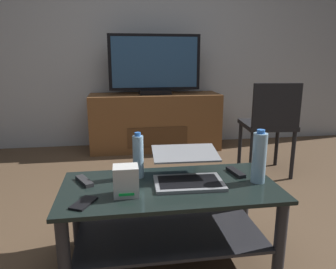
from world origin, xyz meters
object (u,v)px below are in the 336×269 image
(television, at_px, (155,66))
(router_box, at_px, (126,181))
(dining_chair, at_px, (270,122))
(coffee_table, at_px, (170,210))
(tv_remote, at_px, (84,181))
(soundbar_remote, at_px, (236,172))
(media_cabinet, at_px, (155,122))
(water_bottle_near, at_px, (259,157))
(laptop, at_px, (187,170))
(water_bottle_far, at_px, (138,156))
(cell_phone, at_px, (84,203))

(television, relative_size, router_box, 7.03)
(television, bearing_deg, dining_chair, -47.74)
(coffee_table, bearing_deg, tv_remote, 167.01)
(television, xyz_separation_m, soundbar_remote, (0.23, -2.06, -0.54))
(television, bearing_deg, router_box, -100.13)
(media_cabinet, relative_size, water_bottle_near, 5.27)
(television, bearing_deg, water_bottle_near, -82.19)
(water_bottle_near, height_order, tv_remote, water_bottle_near)
(dining_chair, distance_m, laptop, 1.49)
(water_bottle_far, bearing_deg, television, 80.79)
(television, xyz_separation_m, water_bottle_far, (-0.33, -2.03, -0.43))
(soundbar_remote, bearing_deg, dining_chair, 46.87)
(television, height_order, laptop, television)
(tv_remote, relative_size, soundbar_remote, 1.00)
(water_bottle_near, bearing_deg, dining_chair, 61.42)
(media_cabinet, distance_m, soundbar_remote, 2.10)
(router_box, xyz_separation_m, water_bottle_far, (0.07, 0.23, 0.05))
(cell_phone, bearing_deg, media_cabinet, 102.66)
(dining_chair, bearing_deg, television, 132.26)
(coffee_table, bearing_deg, water_bottle_near, -3.03)
(cell_phone, relative_size, soundbar_remote, 0.88)
(router_box, xyz_separation_m, water_bottle_near, (0.70, 0.06, 0.06))
(dining_chair, bearing_deg, cell_phone, -139.85)
(tv_remote, xyz_separation_m, soundbar_remote, (0.85, 0.00, 0.00))
(tv_remote, height_order, soundbar_remote, same)
(coffee_table, relative_size, water_bottle_near, 3.91)
(water_bottle_far, bearing_deg, water_bottle_near, -14.98)
(media_cabinet, bearing_deg, router_box, -100.03)
(water_bottle_far, relative_size, tv_remote, 1.61)
(water_bottle_near, relative_size, cell_phone, 2.06)
(coffee_table, height_order, dining_chair, dining_chair)
(water_bottle_near, distance_m, tv_remote, 0.94)
(television, relative_size, dining_chair, 1.20)
(coffee_table, height_order, cell_phone, cell_phone)
(media_cabinet, xyz_separation_m, water_bottle_far, (-0.33, -2.05, 0.23))
(laptop, relative_size, cell_phone, 2.70)
(laptop, relative_size, soundbar_remote, 2.36)
(router_box, height_order, water_bottle_far, water_bottle_far)
(television, xyz_separation_m, dining_chair, (0.94, -1.03, -0.48))
(water_bottle_far, height_order, cell_phone, water_bottle_far)
(coffee_table, xyz_separation_m, water_bottle_far, (-0.15, 0.14, 0.26))
(media_cabinet, distance_m, laptop, 2.15)
(cell_phone, bearing_deg, dining_chair, 67.14)
(water_bottle_far, relative_size, cell_phone, 1.84)
(soundbar_remote, bearing_deg, router_box, -171.45)
(television, height_order, water_bottle_far, television)
(cell_phone, height_order, soundbar_remote, soundbar_remote)
(television, bearing_deg, laptop, -91.93)
(coffee_table, height_order, laptop, laptop)
(dining_chair, height_order, water_bottle_far, dining_chair)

